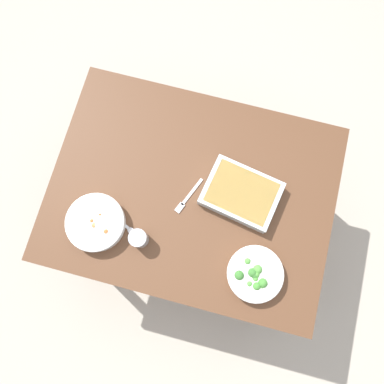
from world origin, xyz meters
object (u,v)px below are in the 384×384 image
(baking_dish, at_px, (241,194))
(broccoli_bowl, at_px, (255,274))
(spoon_by_stew, at_px, (106,217))
(stew_bowl, at_px, (96,223))
(fork_on_table, at_px, (187,198))
(spoon_spare, at_px, (124,224))
(drink_cup, at_px, (139,239))
(spoon_by_broccoli, at_px, (243,272))

(baking_dish, bearing_deg, broccoli_bowl, -67.55)
(baking_dish, bearing_deg, spoon_by_stew, -156.08)
(stew_bowl, xyz_separation_m, broccoli_bowl, (0.67, -0.04, -0.00))
(broccoli_bowl, relative_size, spoon_by_stew, 1.43)
(broccoli_bowl, bearing_deg, baking_dish, 112.45)
(baking_dish, xyz_separation_m, fork_on_table, (-0.21, -0.07, -0.03))
(baking_dish, distance_m, spoon_spare, 0.50)
(baking_dish, xyz_separation_m, drink_cup, (-0.36, -0.29, 0.00))
(baking_dish, height_order, spoon_spare, baking_dish)
(spoon_by_broccoli, height_order, fork_on_table, spoon_by_broccoli)
(spoon_by_broccoli, bearing_deg, drink_cup, 177.12)
(spoon_by_stew, relative_size, spoon_spare, 0.96)
(spoon_by_broccoli, relative_size, fork_on_table, 1.03)
(spoon_spare, xyz_separation_m, fork_on_table, (0.22, 0.17, -0.00))
(broccoli_bowl, distance_m, fork_on_table, 0.41)
(baking_dish, height_order, spoon_by_broccoli, baking_dish)
(drink_cup, xyz_separation_m, fork_on_table, (0.14, 0.22, -0.04))
(spoon_by_stew, distance_m, spoon_by_broccoli, 0.61)
(drink_cup, height_order, fork_on_table, drink_cup)
(stew_bowl, distance_m, baking_dish, 0.61)
(drink_cup, relative_size, spoon_by_broccoli, 0.48)
(spoon_spare, bearing_deg, spoon_by_stew, 171.67)
(baking_dish, xyz_separation_m, spoon_by_broccoli, (0.08, -0.31, -0.03))
(baking_dish, xyz_separation_m, spoon_spare, (-0.44, -0.24, -0.03))
(stew_bowl, bearing_deg, baking_dish, 26.15)
(stew_bowl, height_order, spoon_spare, stew_bowl)
(baking_dish, bearing_deg, stew_bowl, -153.85)
(spoon_by_stew, bearing_deg, spoon_by_broccoli, -7.19)
(spoon_spare, bearing_deg, baking_dish, 29.14)
(stew_bowl, bearing_deg, spoon_by_stew, 57.08)
(drink_cup, height_order, spoon_spare, drink_cup)
(baking_dish, relative_size, spoon_by_stew, 2.13)
(drink_cup, distance_m, spoon_by_broccoli, 0.44)
(drink_cup, bearing_deg, fork_on_table, 56.53)
(drink_cup, relative_size, spoon_by_stew, 0.54)
(drink_cup, xyz_separation_m, spoon_spare, (-0.08, 0.04, -0.03))
(baking_dish, height_order, spoon_by_stew, baking_dish)
(broccoli_bowl, relative_size, fork_on_table, 1.32)
(stew_bowl, relative_size, fork_on_table, 1.41)
(broccoli_bowl, xyz_separation_m, drink_cup, (-0.48, 0.02, 0.01))
(broccoli_bowl, distance_m, drink_cup, 0.48)
(spoon_by_broccoli, bearing_deg, baking_dish, 105.08)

